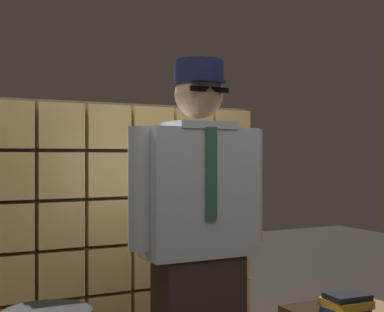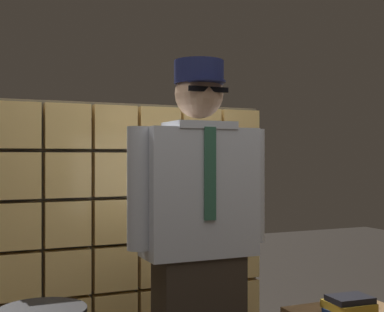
# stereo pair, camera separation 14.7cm
# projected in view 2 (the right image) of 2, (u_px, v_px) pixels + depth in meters

# --- Properties ---
(glass_block_wall) EXTENTS (1.65, 0.10, 1.65)m
(glass_block_wall) POSITION_uv_depth(u_px,v_px,m) (137.00, 243.00, 3.15)
(glass_block_wall) COLOR #F2C672
(glass_block_wall) RESTS_ON ground
(standing_person) EXTENTS (0.70, 0.29, 1.76)m
(standing_person) POSITION_uv_depth(u_px,v_px,m) (199.00, 240.00, 2.51)
(standing_person) COLOR #382D23
(standing_person) RESTS_ON ground
(book_stack) EXTENTS (0.20, 0.18, 0.09)m
(book_stack) POSITION_uv_depth(u_px,v_px,m) (349.00, 306.00, 2.47)
(book_stack) COLOR navy
(book_stack) RESTS_ON side_table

